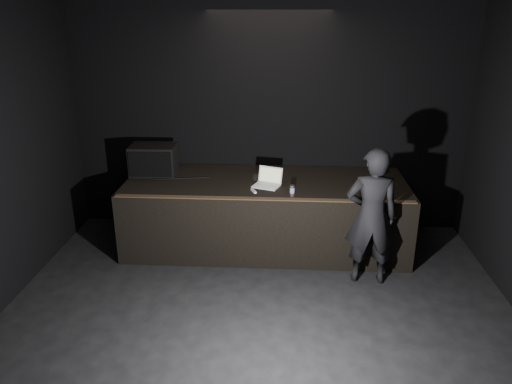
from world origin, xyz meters
The scene contains 11 objects.
ground centered at (0.00, 0.00, 0.00)m, with size 7.00×7.00×0.00m, color black.
room_walls centered at (0.00, 0.00, 2.02)m, with size 6.10×7.10×3.52m.
stage_riser centered at (0.00, 2.73, 0.50)m, with size 4.00×1.50×1.00m, color black.
riser_lip centered at (0.00, 2.02, 1.01)m, with size 3.92×0.10×0.01m, color brown.
stage_monitor centered at (-1.67, 2.95, 1.22)m, with size 0.67×0.50×0.44m.
cable centered at (-1.22, 2.74, 1.01)m, with size 0.02×0.02×0.79m, color black.
laptop centered at (0.04, 2.56, 1.06)m, with size 0.44×0.41×0.24m.
beer_can centered at (0.37, 2.16, 1.08)m, with size 0.06×0.06×0.15m.
plastic_cup centered at (-0.14, 2.67, 1.06)m, with size 0.09×0.09×0.11m, color white.
wii_remote centered at (-0.15, 2.28, 1.01)m, with size 0.03×0.14×0.03m, color white.
person centered at (1.36, 1.78, 0.89)m, with size 0.65×0.43×1.78m, color black.
Camera 1 is at (0.27, -3.99, 3.36)m, focal length 35.00 mm.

